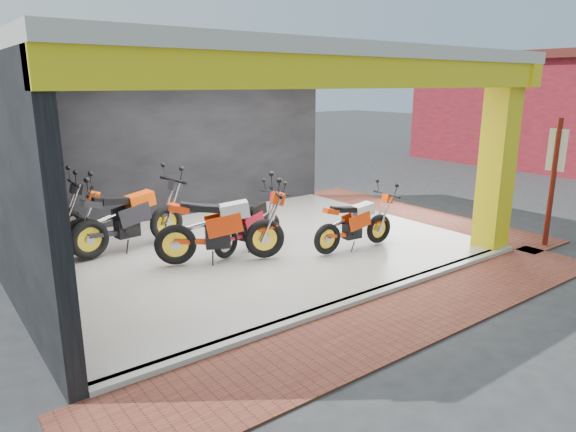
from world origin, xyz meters
The scene contains 18 objects.
ground centered at (0.00, 0.00, 0.00)m, with size 80.00×80.00×0.00m, color #2D2D30.
showroom_floor centered at (0.00, 2.00, 0.05)m, with size 8.00×6.00×0.10m, color silver.
showroom_ceiling centered at (0.00, 2.00, 3.60)m, with size 8.40×6.40×0.20m, color beige.
back_wall centered at (0.00, 5.10, 1.75)m, with size 8.20×0.20×3.50m, color black.
left_wall centered at (-4.10, 2.00, 1.75)m, with size 0.20×6.20×3.50m, color black.
corner_column centered at (3.75, -0.75, 1.75)m, with size 0.50×0.50×3.50m, color yellow.
header_beam_front centered at (0.00, -1.00, 3.30)m, with size 8.40×0.30×0.40m, color yellow.
header_beam_right centered at (4.00, 2.00, 3.30)m, with size 0.30×6.40×0.40m, color yellow.
floor_kerb centered at (0.00, -1.02, 0.05)m, with size 8.00×0.20×0.10m, color silver.
paver_front centered at (0.00, -1.80, 0.01)m, with size 9.00×1.40×0.03m, color brown.
paver_right centered at (4.80, 2.00, 0.01)m, with size 1.40×7.00×0.03m, color brown.
signpost centered at (4.87, -1.29, 1.39)m, with size 0.10×0.36×2.54m.
moto_hero centered at (2.06, 0.60, 0.69)m, with size 1.94×0.72×1.18m, color #FF3F0A, non-canonical shape.
moto_row_a centered at (-0.23, 1.20, 0.83)m, with size 2.40×0.89×1.47m, color red, non-canonical shape.
moto_row_b centered at (0.42, 1.98, 0.69)m, with size 1.93×0.72×1.18m, color #B31325, non-canonical shape.
moto_row_c centered at (-1.20, 3.22, 0.84)m, with size 2.41×0.89×1.47m, color black, non-canonical shape.
moto_row_d centered at (-2.80, 4.29, 0.81)m, with size 2.34×0.87×1.43m, color black, non-canonical shape.
moto_row_e centered at (-2.80, 3.23, 0.83)m, with size 2.39×0.88×1.46m, color #FF4C0A, non-canonical shape.
Camera 1 is at (-5.16, -6.04, 3.16)m, focal length 32.00 mm.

